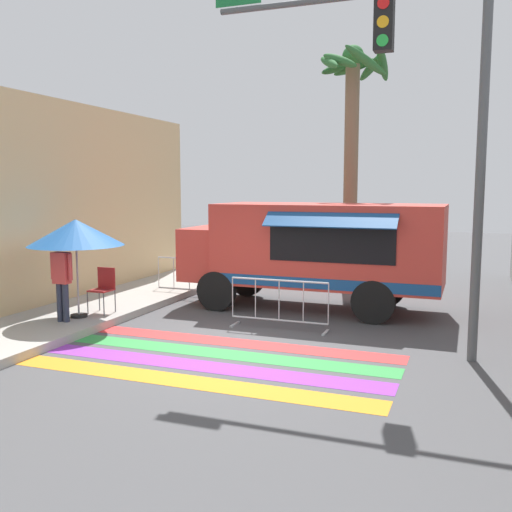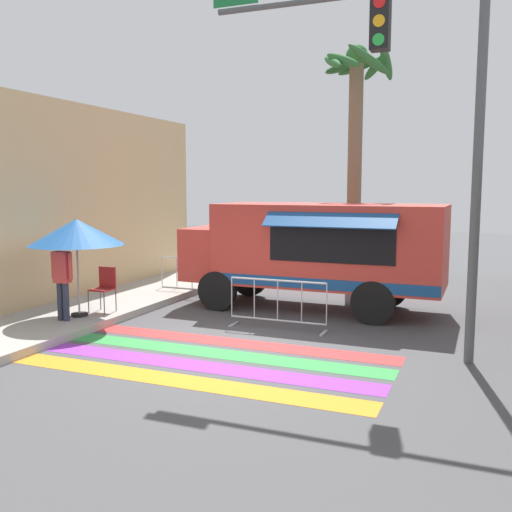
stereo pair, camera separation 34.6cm
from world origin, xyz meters
name	(u,v)px [view 1 (the left image)]	position (x,y,z in m)	size (l,w,h in m)	color
ground_plane	(230,347)	(0.00, 0.00, 0.00)	(60.00, 60.00, 0.00)	#4C4C4F
sidewalk_left	(12,320)	(-5.15, 0.00, 0.08)	(4.40, 16.00, 0.17)	#A8A59E
crosswalk_painted	(211,359)	(0.00, -0.83, 0.00)	(6.40, 2.84, 0.01)	orange
food_truck	(309,247)	(0.46, 3.79, 1.51)	(6.23, 2.63, 2.56)	#D13D33
traffic_signal_pole	(425,93)	(3.29, 0.70, 4.53)	(4.83, 0.29, 6.69)	#515456
patio_umbrella	(76,233)	(-3.73, 0.44, 1.99)	(2.01, 2.01, 2.11)	black
folding_chair	(104,285)	(-3.51, 1.05, 0.78)	(0.45, 0.45, 1.00)	#4C4C51
vendor_person	(62,275)	(-3.76, -0.02, 1.15)	(0.53, 0.23, 1.72)	#2D3347
barricade_front	(279,304)	(0.43, 1.61, 0.52)	(2.13, 0.44, 1.05)	#B7BABF
barricade_side	(189,277)	(-3.01, 4.19, 0.52)	(1.92, 0.44, 1.05)	#B7BABF
palm_tree	(352,129)	(0.88, 6.66, 4.57)	(2.10, 2.02, 6.84)	#7A664C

